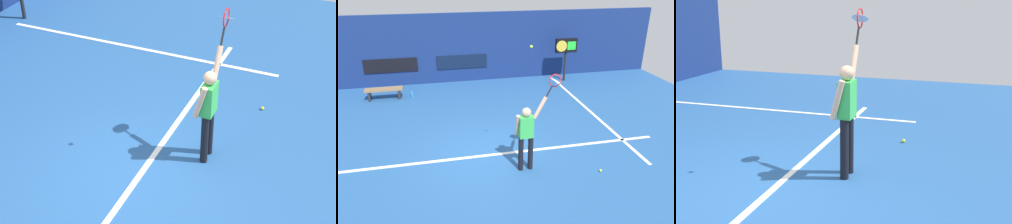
# 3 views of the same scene
# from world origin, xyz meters

# --- Properties ---
(ground_plane) EXTENTS (18.00, 18.00, 0.00)m
(ground_plane) POSITION_xyz_m (0.00, 0.00, 0.00)
(ground_plane) COLOR #23518C
(back_wall) EXTENTS (18.00, 0.20, 2.98)m
(back_wall) POSITION_xyz_m (0.00, 6.53, 1.49)
(back_wall) COLOR navy
(back_wall) RESTS_ON ground_plane
(sponsor_banner_center) EXTENTS (2.20, 0.03, 0.60)m
(sponsor_banner_center) POSITION_xyz_m (0.00, 6.41, 0.90)
(sponsor_banner_center) COLOR #0C1933
(sponsor_banner_portside) EXTENTS (2.20, 0.03, 0.60)m
(sponsor_banner_portside) POSITION_xyz_m (-3.00, 6.41, 0.91)
(sponsor_banner_portside) COLOR black
(court_baseline) EXTENTS (10.00, 0.10, 0.01)m
(court_baseline) POSITION_xyz_m (0.00, -0.12, 0.01)
(court_baseline) COLOR white
(court_baseline) RESTS_ON ground_plane
(court_sideline) EXTENTS (0.10, 7.00, 0.01)m
(court_sideline) POSITION_xyz_m (4.09, 2.00, 0.01)
(court_sideline) COLOR white
(court_sideline) RESTS_ON ground_plane
(tennis_player) EXTENTS (0.75, 0.31, 1.95)m
(tennis_player) POSITION_xyz_m (0.86, -0.96, 1.01)
(tennis_player) COLOR black
(tennis_player) RESTS_ON ground_plane
(tennis_racket) EXTENTS (0.43, 0.27, 0.62)m
(tennis_racket) POSITION_xyz_m (1.50, -0.96, 2.29)
(tennis_racket) COLOR black
(tennis_ball) EXTENTS (0.07, 0.07, 0.07)m
(tennis_ball) POSITION_xyz_m (0.91, -0.98, 3.14)
(tennis_ball) COLOR #CCE033
(scoreboard_clock) EXTENTS (0.96, 0.20, 1.90)m
(scoreboard_clock) POSITION_xyz_m (4.48, 5.54, 1.50)
(scoreboard_clock) COLOR black
(scoreboard_clock) RESTS_ON ground_plane
(court_bench) EXTENTS (1.40, 0.36, 0.45)m
(court_bench) POSITION_xyz_m (-3.18, 4.86, 0.34)
(court_bench) COLOR olive
(court_bench) RESTS_ON ground_plane
(water_bottle) EXTENTS (0.07, 0.07, 0.24)m
(water_bottle) POSITION_xyz_m (-2.16, 4.86, 0.12)
(water_bottle) COLOR #338CD8
(water_bottle) RESTS_ON ground_plane
(spare_ball) EXTENTS (0.07, 0.07, 0.07)m
(spare_ball) POSITION_xyz_m (2.67, -1.50, 0.03)
(spare_ball) COLOR #CCE033
(spare_ball) RESTS_ON ground_plane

